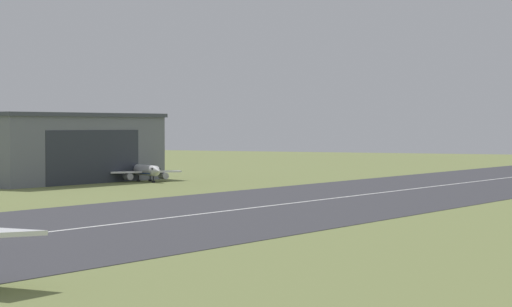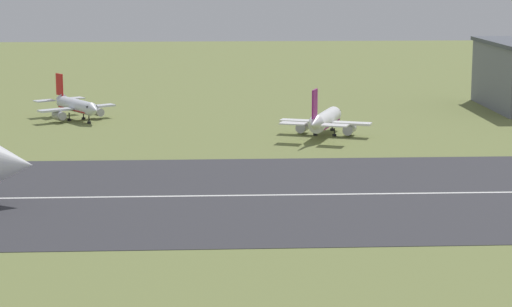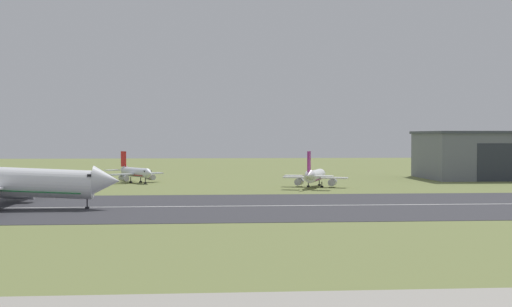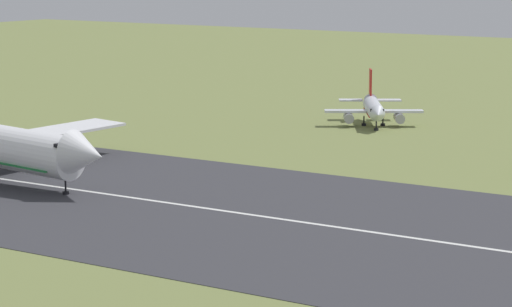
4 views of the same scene
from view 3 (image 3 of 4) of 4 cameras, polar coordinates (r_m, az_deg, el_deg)
The scene contains 5 objects.
runway_strip at distance 151.61m, azimuth 12.74°, elevation -4.02°, with size 485.38×55.61×0.06m, color #333338.
runway_centreline at distance 151.61m, azimuth 12.74°, elevation -4.00°, with size 436.84×0.70×0.01m, color silver.
hangar_building at distance 252.67m, azimuth 19.42°, elevation -0.09°, with size 56.58×33.24×15.81m.
airplane_parked_west at distance 219.59m, azimuth -9.62°, elevation -1.51°, with size 18.36×20.21×9.42m.
airplane_parked_centre at distance 198.03m, azimuth 4.74°, elevation -1.82°, with size 18.84×22.82×10.21m.
Camera 3 is at (-45.02, -26.01, 14.43)m, focal length 50.00 mm.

